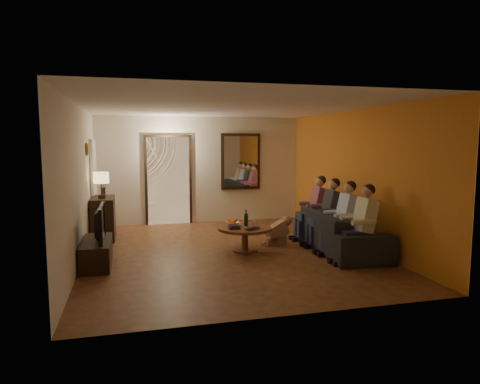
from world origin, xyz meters
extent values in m
cube|color=#432D12|center=(0.00, 0.00, 0.00)|extent=(5.00, 6.00, 0.01)
cube|color=white|center=(0.00, 0.00, 2.60)|extent=(5.00, 6.00, 0.01)
cube|color=beige|center=(0.00, 3.00, 1.30)|extent=(5.00, 0.02, 2.60)
cube|color=beige|center=(0.00, -3.00, 1.30)|extent=(5.00, 0.02, 2.60)
cube|color=beige|center=(-2.50, 0.00, 1.30)|extent=(0.02, 6.00, 2.60)
cube|color=beige|center=(2.50, 0.00, 1.30)|extent=(0.02, 6.00, 2.60)
cube|color=orange|center=(2.49, 0.00, 1.30)|extent=(0.01, 6.00, 2.60)
cube|color=#FFE0A5|center=(-0.80, 2.98, 1.05)|extent=(1.00, 0.06, 2.10)
cube|color=black|center=(-0.80, 2.97, 1.05)|extent=(1.12, 0.04, 2.22)
cube|color=silver|center=(-0.55, 2.98, 0.90)|extent=(0.45, 0.03, 1.70)
cube|color=black|center=(1.00, 2.96, 1.50)|extent=(1.00, 0.05, 1.40)
cube|color=white|center=(1.00, 2.93, 1.50)|extent=(0.86, 0.02, 1.26)
cube|color=white|center=(-2.46, 2.30, 1.02)|extent=(0.06, 0.85, 2.04)
cube|color=#B28C33|center=(-2.47, 1.30, 1.85)|extent=(0.03, 0.28, 0.24)
cube|color=brown|center=(-2.46, 1.30, 1.85)|extent=(0.01, 0.22, 0.18)
cube|color=black|center=(-2.25, 1.63, 0.43)|extent=(0.45, 0.97, 0.86)
cube|color=black|center=(-2.25, -0.31, 0.20)|extent=(0.45, 1.22, 0.41)
imported|color=black|center=(-2.25, -0.31, 0.69)|extent=(0.98, 0.13, 0.56)
imported|color=black|center=(2.05, -0.36, 0.36)|extent=(2.57, 1.22, 0.73)
cylinder|color=#5A2C1B|center=(0.30, -0.06, 0.23)|extent=(1.06, 1.06, 0.45)
imported|color=white|center=(0.12, 0.16, 0.48)|extent=(0.26, 0.26, 0.06)
cylinder|color=silver|center=(0.48, -0.01, 0.50)|extent=(0.06, 0.06, 0.10)
imported|color=black|center=(0.40, -0.34, 0.46)|extent=(0.39, 0.36, 0.03)
camera|label=1|loc=(-1.68, -7.42, 1.98)|focal=32.00mm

